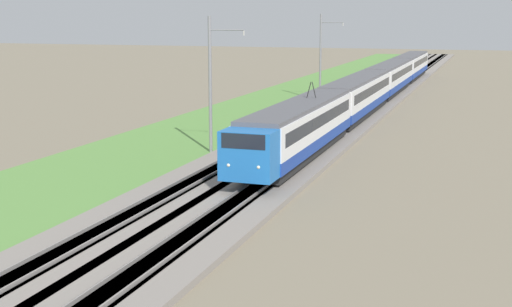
% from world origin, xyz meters
% --- Properties ---
extents(ballast_main, '(240.00, 4.40, 0.30)m').
position_xyz_m(ballast_main, '(50.00, 0.00, 0.15)').
color(ballast_main, gray).
rests_on(ballast_main, ground).
extents(ballast_adjacent, '(240.00, 4.40, 0.30)m').
position_xyz_m(ballast_adjacent, '(50.00, -3.82, 0.15)').
color(ballast_adjacent, gray).
rests_on(ballast_adjacent, ground).
extents(track_main, '(240.00, 1.57, 0.45)m').
position_xyz_m(track_main, '(50.00, 0.00, 0.16)').
color(track_main, '#4C4238').
rests_on(track_main, ground).
extents(track_adjacent, '(240.00, 1.57, 0.45)m').
position_xyz_m(track_adjacent, '(50.00, -3.82, 0.16)').
color(track_adjacent, '#4C4238').
rests_on(track_adjacent, ground).
extents(grass_verge, '(240.00, 13.98, 0.12)m').
position_xyz_m(grass_verge, '(50.00, 5.25, 0.06)').
color(grass_verge, '#5B8E42').
rests_on(grass_verge, ground).
extents(passenger_train, '(82.22, 2.91, 4.88)m').
position_xyz_m(passenger_train, '(69.88, -3.82, 2.27)').
color(passenger_train, blue).
rests_on(passenger_train, ground).
extents(catenary_mast_mid, '(0.22, 2.56, 9.23)m').
position_xyz_m(catenary_mast_mid, '(40.04, 2.55, 4.76)').
color(catenary_mast_mid, slate).
rests_on(catenary_mast_mid, ground).
extents(catenary_mast_far, '(0.22, 2.56, 9.42)m').
position_xyz_m(catenary_mast_far, '(71.60, 2.55, 4.86)').
color(catenary_mast_far, slate).
rests_on(catenary_mast_far, ground).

